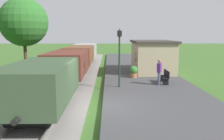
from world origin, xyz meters
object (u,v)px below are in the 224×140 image
Objects in this scene: station_hut at (152,56)px; potted_planter at (133,71)px; lamp_post_near at (119,47)px; bench_down_platform at (143,60)px; bench_near_hut at (165,76)px; person_waiting at (159,71)px; freight_train at (74,61)px; tree_trackside_far at (24,22)px.

station_hut is 3.73m from potted_planter.
bench_down_platform is at bearing 74.96° from lamp_post_near.
potted_planter is 4.11m from lamp_post_near.
bench_down_platform is (0.00, 10.72, 0.00)m from bench_near_hut.
person_waiting reaches higher than bench_down_platform.
potted_planter is (-1.93, 2.21, 0.00)m from bench_near_hut.
freight_train is at bearing 160.26° from potted_planter.
freight_train is at bearing -169.27° from station_hut.
station_hut is 3.87× the size of bench_near_hut.
person_waiting is at bearing -95.50° from station_hut.
tree_trackside_far is (-11.04, 4.58, 3.87)m from bench_near_hut.
bench_near_hut is 12.56m from tree_trackside_far.
freight_train is at bearing -8.43° from tree_trackside_far.
bench_down_platform is at bearing -64.73° from person_waiting.
tree_trackside_far reaches higher than freight_train.
person_waiting is 0.46× the size of lamp_post_near.
bench_near_hut is 0.23× the size of tree_trackside_far.
station_hut is at bearing 63.03° from lamp_post_near.
person_waiting is 1.87× the size of potted_planter.
tree_trackside_far reaches higher than lamp_post_near.
bench_near_hut is 1.64× the size of potted_planter.
potted_planter is at bearing -102.79° from bench_down_platform.
bench_down_platform is 0.41× the size of lamp_post_near.
potted_planter is 0.25× the size of lamp_post_near.
lamp_post_near is (-3.18, -1.10, 2.08)m from bench_near_hut.
potted_planter is at bearing 69.42° from lamp_post_near.
tree_trackside_far is at bearing 157.47° from bench_near_hut.
bench_near_hut is 0.41× the size of lamp_post_near.
tree_trackside_far is at bearing 171.57° from freight_train.
person_waiting is (-0.56, -5.77, -0.47)m from station_hut.
bench_near_hut is 10.72m from bench_down_platform.
potted_planter is (-1.42, 2.75, -0.46)m from person_waiting.
freight_train is 7.03× the size of lamp_post_near.
potted_planter is at bearing -14.56° from tree_trackside_far.
lamp_post_near is at bearing -54.69° from freight_train.
station_hut is 3.87× the size of bench_down_platform.
station_hut is 5.56m from bench_down_platform.
bench_near_hut is 1.00× the size of bench_down_platform.
potted_planter is (-1.93, -8.50, 0.00)m from bench_down_platform.
potted_planter is 0.14× the size of tree_trackside_far.
tree_trackside_far is (-7.86, 5.68, 1.79)m from lamp_post_near.
lamp_post_near is 9.86m from tree_trackside_far.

